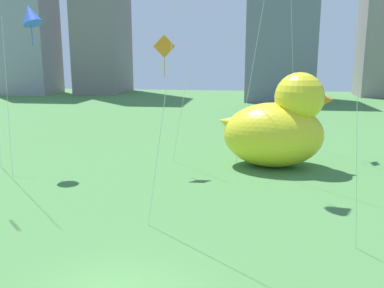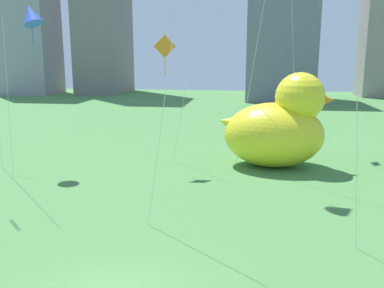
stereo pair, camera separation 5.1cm
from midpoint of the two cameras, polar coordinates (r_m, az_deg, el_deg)
The scene contains 3 objects.
giant_inflatable_duck at distance 25.18m, azimuth 11.86°, elevation 2.29°, with size 6.83×4.38×5.66m.
kite_orange at distance 24.01m, azimuth -3.60°, elevation 12.75°, with size 2.22×1.89×7.75m.
kite_blue at distance 25.80m, azimuth -21.30°, elevation 16.30°, with size 3.03×2.96×9.56m.
Camera 2 is at (3.53, -9.58, 6.61)m, focal length 38.62 mm.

